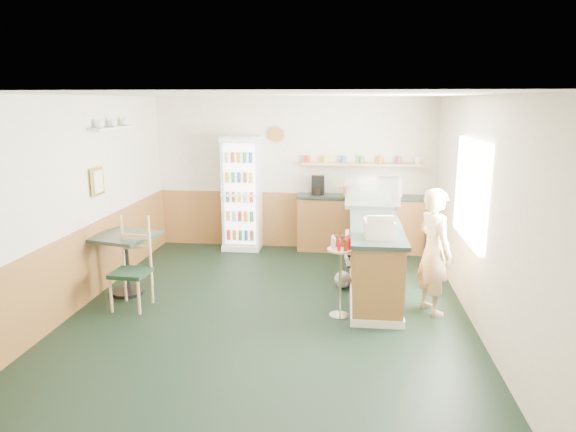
# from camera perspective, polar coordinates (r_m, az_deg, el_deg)

# --- Properties ---
(ground) EXTENTS (6.00, 6.00, 0.00)m
(ground) POSITION_cam_1_polar(r_m,az_deg,el_deg) (6.72, -2.04, -10.36)
(ground) COLOR black
(ground) RESTS_ON ground
(room_envelope) EXTENTS (5.04, 6.02, 2.72)m
(room_envelope) POSITION_cam_1_polar(r_m,az_deg,el_deg) (7.03, -3.09, 3.61)
(room_envelope) COLOR beige
(room_envelope) RESTS_ON ground
(service_counter) EXTENTS (0.68, 3.01, 1.01)m
(service_counter) POSITION_cam_1_polar(r_m,az_deg,el_deg) (7.52, 9.42, -4.25)
(service_counter) COLOR #915C2F
(service_counter) RESTS_ON ground
(back_counter) EXTENTS (2.24, 0.42, 1.69)m
(back_counter) POSITION_cam_1_polar(r_m,az_deg,el_deg) (9.16, 7.92, -0.57)
(back_counter) COLOR #915C2F
(back_counter) RESTS_ON ground
(drinks_fridge) EXTENTS (0.67, 0.55, 2.03)m
(drinks_fridge) POSITION_cam_1_polar(r_m,az_deg,el_deg) (9.19, -5.14, 2.51)
(drinks_fridge) COLOR white
(drinks_fridge) RESTS_ON ground
(display_case) EXTENTS (0.84, 0.44, 0.48)m
(display_case) POSITION_cam_1_polar(r_m,az_deg,el_deg) (8.05, 9.38, 2.64)
(display_case) COLOR silver
(display_case) RESTS_ON service_counter
(cash_register) EXTENTS (0.38, 0.40, 0.21)m
(cash_register) POSITION_cam_1_polar(r_m,az_deg,el_deg) (6.34, 10.08, -1.39)
(cash_register) COLOR beige
(cash_register) RESTS_ON service_counter
(shopkeeper) EXTENTS (0.57, 0.64, 1.60)m
(shopkeeper) POSITION_cam_1_polar(r_m,az_deg,el_deg) (6.65, 15.93, -3.80)
(shopkeeper) COLOR tan
(shopkeeper) RESTS_ON ground
(condiment_stand) EXTENTS (0.33, 0.33, 1.02)m
(condiment_stand) POSITION_cam_1_polar(r_m,az_deg,el_deg) (6.33, 5.85, -5.31)
(condiment_stand) COLOR silver
(condiment_stand) RESTS_ON ground
(newspaper_rack) EXTENTS (0.09, 0.42, 0.50)m
(newspaper_rack) POSITION_cam_1_polar(r_m,az_deg,el_deg) (7.72, 6.70, -3.58)
(newspaper_rack) COLOR black
(newspaper_rack) RESTS_ON ground
(cafe_table) EXTENTS (0.93, 0.93, 0.85)m
(cafe_table) POSITION_cam_1_polar(r_m,az_deg,el_deg) (7.39, -17.63, -3.89)
(cafe_table) COLOR black
(cafe_table) RESTS_ON ground
(cafe_chair) EXTENTS (0.47, 0.47, 1.19)m
(cafe_chair) POSITION_cam_1_polar(r_m,az_deg,el_deg) (6.96, -16.86, -4.67)
(cafe_chair) COLOR black
(cafe_chair) RESTS_ON ground
(dog_doorstop) EXTENTS (0.24, 0.32, 0.29)m
(dog_doorstop) POSITION_cam_1_polar(r_m,az_deg,el_deg) (7.44, 6.11, -6.97)
(dog_doorstop) COLOR gray
(dog_doorstop) RESTS_ON ground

